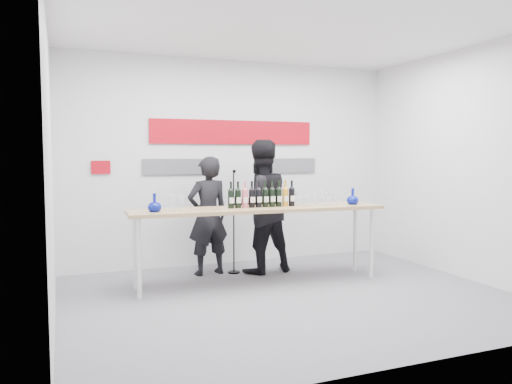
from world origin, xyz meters
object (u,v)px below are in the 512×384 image
tasting_table (259,213)px  mic_stand (234,242)px  presenter_right (260,206)px  presenter_left (208,216)px

tasting_table → mic_stand: mic_stand is taller
tasting_table → presenter_right: presenter_right is taller
tasting_table → presenter_right: 0.60m
mic_stand → presenter_right: bearing=-13.3°
tasting_table → presenter_left: presenter_left is taller
presenter_left → mic_stand: size_ratio=1.13×
tasting_table → presenter_left: size_ratio=2.03×
tasting_table → presenter_left: 0.84m
presenter_right → presenter_left: bearing=-18.1°
presenter_right → mic_stand: (-0.35, 0.08, -0.48)m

